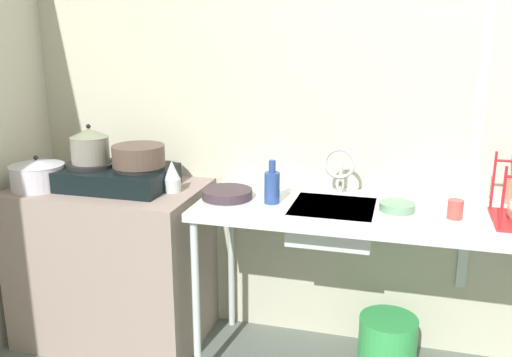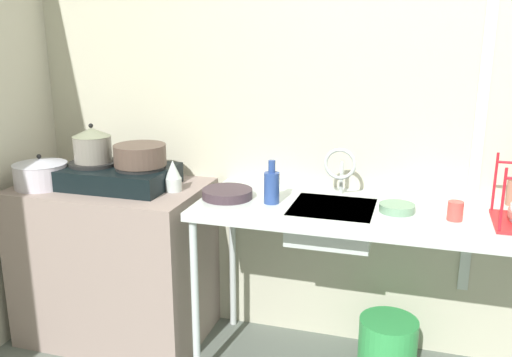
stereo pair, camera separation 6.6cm
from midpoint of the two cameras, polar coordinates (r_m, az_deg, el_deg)
wall_back at (r=2.86m, az=19.00°, el=6.54°), size 5.29×0.10×2.55m
wall_metal_strip at (r=2.79m, az=21.62°, el=8.76°), size 0.05×0.01×2.04m
counter_concrete at (r=3.14m, az=-15.02°, el=-8.40°), size 0.97×0.62×0.86m
counter_sink at (r=2.61m, az=12.37°, el=-4.34°), size 1.75×0.62×0.86m
stove at (r=2.96m, az=-14.91°, el=0.21°), size 0.57×0.39×0.12m
pot_on_left_burner at (r=3.00m, az=-17.39°, el=3.26°), size 0.20×0.20×0.20m
pot_on_right_burner at (r=2.87m, az=-12.69°, el=2.31°), size 0.27×0.27×0.11m
pot_beside_stove at (r=3.07m, az=-22.21°, el=0.42°), size 0.28×0.28×0.17m
percolator at (r=2.82m, az=-9.32°, el=0.18°), size 0.09×0.09×0.16m
sink_basin at (r=2.62m, az=7.18°, el=-4.41°), size 0.38×0.37×0.15m
faucet at (r=2.70m, az=7.95°, el=1.35°), size 0.16×0.09×0.25m
frying_pan at (r=2.69m, az=-3.69°, el=-1.59°), size 0.25×0.25×0.04m
cup_by_rack at (r=2.54m, az=19.18°, el=-3.02°), size 0.07×0.07×0.08m
small_bowl_on_drainboard at (r=2.58m, az=13.66°, el=-2.86°), size 0.16×0.16×0.04m
bottle_by_sink at (r=2.60m, az=0.94°, el=-0.80°), size 0.07×0.07×0.21m
utensil_jar at (r=2.86m, az=24.31°, el=-1.15°), size 0.07×0.07×0.23m
bucket_on_floor at (r=2.96m, az=12.75°, el=-16.26°), size 0.29×0.29×0.28m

